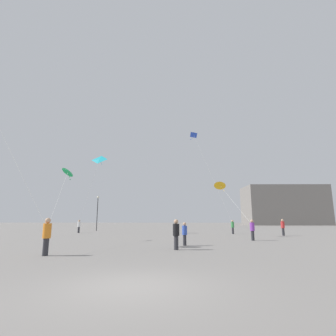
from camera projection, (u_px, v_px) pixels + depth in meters
The scene contains 14 objects.
ground_plane at pixel (131, 287), 6.98m from camera, with size 300.00×300.00×0.00m, color gray.
person_in_red at pixel (283, 227), 29.33m from camera, with size 0.39×0.39×1.80m.
person_in_orange at pixel (47, 235), 13.13m from camera, with size 0.40×0.40×1.84m.
person_in_green at pixel (233, 226), 32.80m from camera, with size 0.37×0.37×1.71m.
person_in_purple at pixel (252, 229), 22.49m from camera, with size 0.38×0.38×1.76m.
person_in_black at pixel (176, 233), 15.67m from camera, with size 0.38×0.38×1.77m.
person_in_white at pixel (79, 226), 35.33m from camera, with size 0.38×0.38×1.73m.
person_in_blue at pixel (185, 233), 18.14m from camera, with size 0.34×0.34×1.57m.
kite_amber_diamond at pixel (220, 185), 28.37m from camera, with size 2.63×5.74×4.54m.
kite_emerald_diamond at pixel (68, 172), 23.13m from camera, with size 3.84×9.82×5.07m.
kite_cobalt_delta at pixel (195, 137), 36.96m from camera, with size 5.16×2.38×12.47m.
kite_cyan_delta at pixel (99, 160), 35.94m from camera, with size 3.58×1.53×8.99m.
building_left_hall at pixel (284, 206), 86.98m from camera, with size 25.59×13.83×12.59m.
lamppost_east at pixel (98, 208), 42.48m from camera, with size 0.36×0.36×5.52m.
Camera 1 is at (1.37, -7.40, 1.75)m, focal length 28.14 mm.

